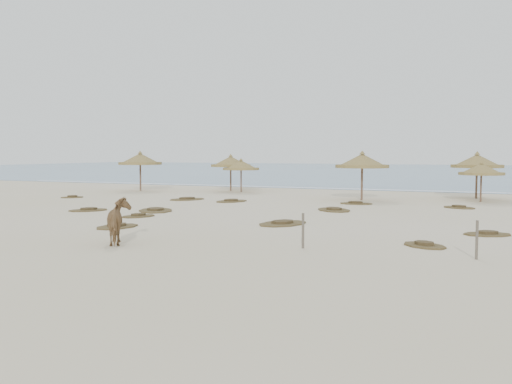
% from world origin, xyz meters
% --- Properties ---
extents(ground, '(160.00, 160.00, 0.00)m').
position_xyz_m(ground, '(0.00, 0.00, 0.00)').
color(ground, beige).
rests_on(ground, ground).
extents(ocean, '(200.00, 100.00, 0.01)m').
position_xyz_m(ocean, '(0.00, 75.00, 0.00)').
color(ocean, '#294F7B').
rests_on(ocean, ground).
extents(foam_line, '(70.00, 0.60, 0.01)m').
position_xyz_m(foam_line, '(0.00, 26.00, 0.00)').
color(foam_line, white).
rests_on(foam_line, ground).
extents(palapa_0, '(3.39, 3.39, 3.17)m').
position_xyz_m(palapa_0, '(-15.97, 17.45, 2.46)').
color(palapa_0, brown).
rests_on(palapa_0, ground).
extents(palapa_1, '(3.44, 3.44, 2.92)m').
position_xyz_m(palapa_1, '(-9.35, 20.14, 2.27)').
color(palapa_1, brown).
rests_on(palapa_1, ground).
extents(palapa_2, '(3.26, 3.26, 2.60)m').
position_xyz_m(palapa_2, '(-8.05, 19.29, 2.02)').
color(palapa_2, brown).
rests_on(palapa_2, ground).
extents(palapa_3, '(3.48, 3.48, 3.15)m').
position_xyz_m(palapa_3, '(2.10, 15.73, 2.44)').
color(palapa_3, brown).
rests_on(palapa_3, ground).
extents(palapa_4, '(3.76, 3.76, 3.12)m').
position_xyz_m(palapa_4, '(8.69, 19.98, 2.42)').
color(palapa_4, brown).
rests_on(palapa_4, ground).
extents(palapa_5, '(3.38, 3.38, 2.54)m').
position_xyz_m(palapa_5, '(9.07, 17.41, 1.97)').
color(palapa_5, brown).
rests_on(palapa_5, ground).
extents(horse, '(1.74, 1.92, 1.51)m').
position_xyz_m(horse, '(-1.24, -4.61, 0.76)').
color(horse, olive).
rests_on(horse, ground).
extents(fence_post_near, '(0.10, 0.10, 1.12)m').
position_xyz_m(fence_post_near, '(4.63, -3.01, 0.56)').
color(fence_post_near, brown).
rests_on(fence_post_near, ground).
extents(fence_post_far, '(0.09, 0.09, 1.12)m').
position_xyz_m(fence_post_far, '(9.75, -2.81, 0.56)').
color(fence_post_far, brown).
rests_on(fence_post_far, ground).
extents(scrub_0, '(2.23, 2.42, 0.16)m').
position_xyz_m(scrub_0, '(-9.39, 3.49, 0.05)').
color(scrub_0, brown).
rests_on(scrub_0, ground).
extents(scrub_1, '(2.88, 3.17, 0.16)m').
position_xyz_m(scrub_1, '(-6.09, 4.77, 0.05)').
color(scrub_1, brown).
rests_on(scrub_1, ground).
extents(scrub_2, '(1.66, 1.97, 0.16)m').
position_xyz_m(scrub_2, '(-5.36, 2.22, 0.05)').
color(scrub_2, brown).
rests_on(scrub_2, ground).
extents(scrub_3, '(2.69, 2.85, 0.16)m').
position_xyz_m(scrub_3, '(2.28, 8.71, 0.05)').
color(scrub_3, brown).
rests_on(scrub_3, ground).
extents(scrub_4, '(2.04, 1.73, 0.16)m').
position_xyz_m(scrub_4, '(9.89, 2.42, 0.05)').
color(scrub_4, brown).
rests_on(scrub_4, ground).
extents(scrub_6, '(2.49, 2.86, 0.16)m').
position_xyz_m(scrub_6, '(-8.20, 11.48, 0.05)').
color(scrub_6, brown).
rests_on(scrub_6, ground).
extents(scrub_7, '(1.98, 1.33, 0.16)m').
position_xyz_m(scrub_7, '(2.42, 12.86, 0.05)').
color(scrub_7, brown).
rests_on(scrub_7, ground).
extents(scrub_8, '(1.68, 1.79, 0.16)m').
position_xyz_m(scrub_8, '(-16.09, 9.84, 0.05)').
color(scrub_8, brown).
rests_on(scrub_8, ground).
extents(scrub_9, '(2.32, 2.88, 0.16)m').
position_xyz_m(scrub_9, '(1.88, 2.34, 0.05)').
color(scrub_9, brown).
rests_on(scrub_9, ground).
extents(scrub_10, '(2.20, 1.99, 0.16)m').
position_xyz_m(scrub_10, '(8.16, 12.73, 0.05)').
color(scrub_10, brown).
rests_on(scrub_10, ground).
extents(scrub_11, '(1.58, 2.15, 0.16)m').
position_xyz_m(scrub_11, '(-3.90, -1.29, 0.05)').
color(scrub_11, brown).
rests_on(scrub_11, ground).
extents(scrub_12, '(1.90, 1.81, 0.16)m').
position_xyz_m(scrub_12, '(8.11, -1.10, 0.05)').
color(scrub_12, brown).
rests_on(scrub_12, ground).
extents(scrub_13, '(2.14, 2.63, 0.16)m').
position_xyz_m(scrub_13, '(-4.98, 11.36, 0.05)').
color(scrub_13, brown).
rests_on(scrub_13, ground).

